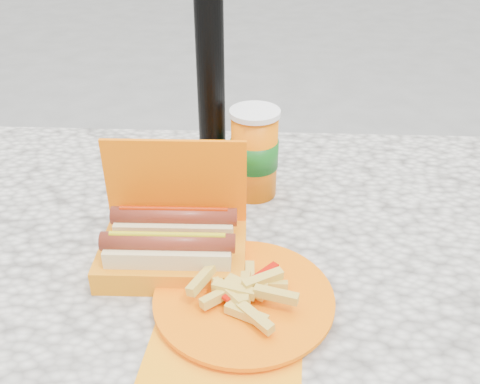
{
  "coord_description": "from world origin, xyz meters",
  "views": [
    {
      "loc": [
        0.1,
        -0.75,
        1.29
      ],
      "look_at": [
        0.06,
        0.05,
        0.8
      ],
      "focal_mm": 40.0,
      "sensor_mm": 36.0,
      "label": 1
    }
  ],
  "objects_px": {
    "hotdog_box": "(173,242)",
    "fries_plate": "(241,302)",
    "soda_cup": "(254,153)",
    "umbrella_pole": "(208,0)"
  },
  "relations": [
    {
      "from": "fries_plate",
      "to": "hotdog_box",
      "type": "bearing_deg",
      "value": 138.32
    },
    {
      "from": "umbrella_pole",
      "to": "hotdog_box",
      "type": "xyz_separation_m",
      "value": [
        -0.04,
        -0.25,
        -0.31
      ]
    },
    {
      "from": "soda_cup",
      "to": "hotdog_box",
      "type": "bearing_deg",
      "value": -118.72
    },
    {
      "from": "soda_cup",
      "to": "fries_plate",
      "type": "bearing_deg",
      "value": -91.68
    },
    {
      "from": "umbrella_pole",
      "to": "hotdog_box",
      "type": "bearing_deg",
      "value": -99.04
    },
    {
      "from": "umbrella_pole",
      "to": "soda_cup",
      "type": "bearing_deg",
      "value": -21.8
    },
    {
      "from": "hotdog_box",
      "to": "soda_cup",
      "type": "distance_m",
      "value": 0.25
    },
    {
      "from": "hotdog_box",
      "to": "fries_plate",
      "type": "xyz_separation_m",
      "value": [
        0.11,
        -0.1,
        -0.03
      ]
    },
    {
      "from": "umbrella_pole",
      "to": "fries_plate",
      "type": "height_order",
      "value": "umbrella_pole"
    },
    {
      "from": "hotdog_box",
      "to": "fries_plate",
      "type": "distance_m",
      "value": 0.15
    }
  ]
}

